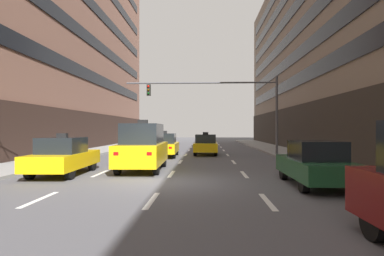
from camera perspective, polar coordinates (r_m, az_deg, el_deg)
ground_plane at (r=11.74m, az=-4.86°, el=-9.82°), size 120.00×120.00×0.00m
sidewalk_right at (r=13.32m, az=31.82°, el=-8.35°), size 3.24×80.00×0.14m
lane_stripe_l1_s3 at (r=9.86m, az=-26.19°, el=-11.65°), size 0.16×2.00×0.01m
lane_stripe_l1_s4 at (r=14.39m, az=-16.51°, el=-8.01°), size 0.16×2.00×0.01m
lane_stripe_l1_s5 at (r=19.16m, az=-11.63°, el=-6.05°), size 0.16×2.00×0.01m
lane_stripe_l1_s6 at (r=24.02m, az=-8.72°, el=-4.85°), size 0.16×2.00×0.01m
lane_stripe_l1_s7 at (r=28.92m, az=-6.80°, el=-4.06°), size 0.16×2.00×0.01m
lane_stripe_l1_s8 at (r=33.86m, az=-5.44°, el=-3.49°), size 0.16×2.00×0.01m
lane_stripe_l1_s9 at (r=38.81m, az=-4.43°, el=-3.06°), size 0.16×2.00×0.01m
lane_stripe_l1_s10 at (r=43.77m, az=-3.64°, el=-2.73°), size 0.16×2.00×0.01m
lane_stripe_l2_s3 at (r=8.83m, az=-7.39°, el=-13.03°), size 0.16×2.00×0.01m
lane_stripe_l2_s4 at (r=13.71m, az=-3.79°, el=-8.41°), size 0.16×2.00×0.01m
lane_stripe_l2_s5 at (r=18.65m, az=-2.11°, el=-6.21°), size 0.16×2.00×0.01m
lane_stripe_l2_s6 at (r=23.61m, az=-1.15°, el=-4.94°), size 0.16×2.00×0.01m
lane_stripe_l2_s7 at (r=28.59m, az=-0.52°, el=-4.10°), size 0.16×2.00×0.01m
lane_stripe_l2_s8 at (r=33.57m, az=-0.08°, el=-3.52°), size 0.16×2.00×0.01m
lane_stripe_l2_s9 at (r=38.56m, az=0.24°, el=-3.08°), size 0.16×2.00×0.01m
lane_stripe_l2_s10 at (r=43.55m, az=0.49°, el=-2.74°), size 0.16×2.00×0.01m
lane_stripe_l3_s3 at (r=8.87m, az=13.70°, el=-12.97°), size 0.16×2.00×0.01m
lane_stripe_l3_s4 at (r=13.73m, az=9.57°, el=-8.39°), size 0.16×2.00×0.01m
lane_stripe_l3_s5 at (r=18.67m, az=7.65°, el=-6.21°), size 0.16×2.00×0.01m
lane_stripe_l3_s6 at (r=23.63m, az=6.54°, el=-4.93°), size 0.16×2.00×0.01m
lane_stripe_l3_s7 at (r=28.60m, az=5.82°, el=-4.10°), size 0.16×2.00×0.01m
lane_stripe_l3_s8 at (r=33.58m, az=5.32°, el=-3.51°), size 0.16×2.00×0.01m
lane_stripe_l3_s9 at (r=38.57m, az=4.94°, el=-3.08°), size 0.16×2.00×0.01m
lane_stripe_l3_s10 at (r=43.56m, az=4.65°, el=-2.74°), size 0.16×2.00×0.01m
taxi_driving_0 at (r=14.90m, az=-9.02°, el=-3.50°), size 2.01×4.61×2.40m
taxi_driving_1 at (r=14.46m, az=-22.50°, el=-4.82°), size 1.93×4.34×1.78m
taxi_driving_2 at (r=23.71m, az=2.50°, el=-3.07°), size 1.76×4.15×1.72m
taxi_driving_3 at (r=22.00m, az=-5.17°, el=-3.17°), size 1.93×4.45×1.84m
car_parked_1 at (r=11.60m, az=21.64°, el=-6.10°), size 1.78×4.18×1.56m
traffic_signal_0 at (r=23.14m, az=6.15°, el=5.46°), size 11.22×0.35×5.73m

